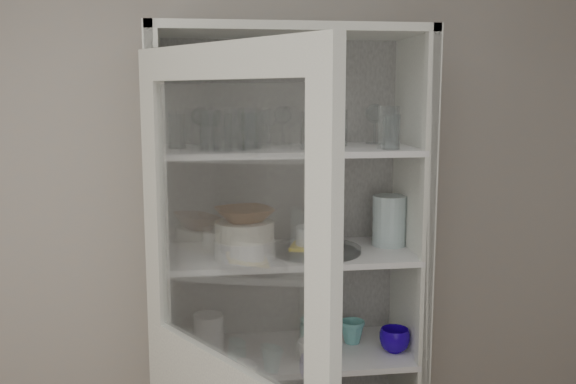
# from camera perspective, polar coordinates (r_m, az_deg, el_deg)

# --- Properties ---
(wall_back) EXTENTS (3.60, 0.02, 2.60)m
(wall_back) POSITION_cam_1_polar(r_m,az_deg,el_deg) (2.67, -4.93, -3.38)
(wall_back) COLOR #A29F99
(wall_back) RESTS_ON ground
(pantry_cabinet) EXTENTS (1.00, 0.45, 2.10)m
(pantry_cabinet) POSITION_cam_1_polar(r_m,az_deg,el_deg) (2.63, -0.19, -11.70)
(pantry_cabinet) COLOR #B3B3AD
(pantry_cabinet) RESTS_ON floor
(tumbler_0) EXTENTS (0.08, 0.08, 0.14)m
(tumbler_0) POSITION_cam_1_polar(r_m,az_deg,el_deg) (2.26, -6.91, 5.43)
(tumbler_0) COLOR silver
(tumbler_0) RESTS_ON shelf_glass
(tumbler_1) EXTENTS (0.09, 0.09, 0.13)m
(tumbler_1) POSITION_cam_1_polar(r_m,az_deg,el_deg) (2.22, -5.82, 5.26)
(tumbler_1) COLOR silver
(tumbler_1) RESTS_ON shelf_glass
(tumbler_2) EXTENTS (0.08, 0.08, 0.15)m
(tumbler_2) POSITION_cam_1_polar(r_m,az_deg,el_deg) (2.26, -4.74, 5.57)
(tumbler_2) COLOR silver
(tumbler_2) RESTS_ON shelf_glass
(tumbler_3) EXTENTS (0.09, 0.09, 0.15)m
(tumbler_3) POSITION_cam_1_polar(r_m,az_deg,el_deg) (2.28, -3.54, 5.61)
(tumbler_3) COLOR silver
(tumbler_3) RESTS_ON shelf_glass
(tumbler_4) EXTENTS (0.08, 0.08, 0.14)m
(tumbler_4) POSITION_cam_1_polar(r_m,az_deg,el_deg) (2.29, 2.39, 5.49)
(tumbler_4) COLOR silver
(tumbler_4) RESTS_ON shelf_glass
(tumbler_5) EXTENTS (0.10, 0.10, 0.15)m
(tumbler_5) POSITION_cam_1_polar(r_m,az_deg,el_deg) (2.35, 8.92, 5.67)
(tumbler_5) COLOR silver
(tumbler_5) RESTS_ON shelf_glass
(tumbler_6) EXTENTS (0.07, 0.07, 0.13)m
(tumbler_6) POSITION_cam_1_polar(r_m,az_deg,el_deg) (2.33, 9.19, 5.28)
(tumbler_6) COLOR silver
(tumbler_6) RESTS_ON shelf_glass
(tumbler_7) EXTENTS (0.06, 0.06, 0.13)m
(tumbler_7) POSITION_cam_1_polar(r_m,az_deg,el_deg) (2.38, -9.86, 5.36)
(tumbler_7) COLOR silver
(tumbler_7) RESTS_ON shelf_glass
(tumbler_8) EXTENTS (0.09, 0.09, 0.14)m
(tumbler_8) POSITION_cam_1_polar(r_m,az_deg,el_deg) (2.39, -4.44, 5.64)
(tumbler_8) COLOR silver
(tumbler_8) RESTS_ON shelf_glass
(tumbler_9) EXTENTS (0.08, 0.08, 0.14)m
(tumbler_9) POSITION_cam_1_polar(r_m,az_deg,el_deg) (2.35, -6.74, 5.53)
(tumbler_9) COLOR silver
(tumbler_9) RESTS_ON shelf_glass
(tumbler_10) EXTENTS (0.08, 0.08, 0.15)m
(tumbler_10) POSITION_cam_1_polar(r_m,az_deg,el_deg) (2.37, -3.22, 5.72)
(tumbler_10) COLOR silver
(tumbler_10) RESTS_ON shelf_glass
(tumbler_11) EXTENTS (0.08, 0.08, 0.14)m
(tumbler_11) POSITION_cam_1_polar(r_m,az_deg,el_deg) (2.46, 4.50, 5.72)
(tumbler_11) COLOR silver
(tumbler_11) RESTS_ON shelf_glass
(goblet_0) EXTENTS (0.07, 0.07, 0.16)m
(goblet_0) POSITION_cam_1_polar(r_m,az_deg,el_deg) (2.50, -7.76, 5.97)
(goblet_0) COLOR silver
(goblet_0) RESTS_ON shelf_glass
(goblet_1) EXTENTS (0.07, 0.07, 0.15)m
(goblet_1) POSITION_cam_1_polar(r_m,az_deg,el_deg) (2.50, -1.70, 5.94)
(goblet_1) COLOR silver
(goblet_1) RESTS_ON shelf_glass
(goblet_2) EXTENTS (0.07, 0.07, 0.17)m
(goblet_2) POSITION_cam_1_polar(r_m,az_deg,el_deg) (2.51, -0.44, 6.10)
(goblet_2) COLOR silver
(goblet_2) RESTS_ON shelf_glass
(goblet_3) EXTENTS (0.08, 0.08, 0.17)m
(goblet_3) POSITION_cam_1_polar(r_m,az_deg,el_deg) (2.58, 7.72, 6.18)
(goblet_3) COLOR silver
(goblet_3) RESTS_ON shelf_glass
(plate_stack_front) EXTENTS (0.23, 0.23, 0.07)m
(plate_stack_front) POSITION_cam_1_polar(r_m,az_deg,el_deg) (2.37, -3.87, -5.04)
(plate_stack_front) COLOR white
(plate_stack_front) RESTS_ON shelf_plates
(plate_stack_back) EXTENTS (0.20, 0.20, 0.07)m
(plate_stack_back) POSITION_cam_1_polar(r_m,az_deg,el_deg) (2.55, -5.37, -4.06)
(plate_stack_back) COLOR white
(plate_stack_back) RESTS_ON shelf_plates
(cream_bowl) EXTENTS (0.28, 0.28, 0.07)m
(cream_bowl) POSITION_cam_1_polar(r_m,az_deg,el_deg) (2.35, -3.89, -3.42)
(cream_bowl) COLOR silver
(cream_bowl) RESTS_ON plate_stack_front
(terracotta_bowl) EXTENTS (0.26, 0.26, 0.05)m
(terracotta_bowl) POSITION_cam_1_polar(r_m,az_deg,el_deg) (2.34, -3.90, -2.02)
(terracotta_bowl) COLOR brown
(terracotta_bowl) RESTS_ON cream_bowl
(glass_platter) EXTENTS (0.39, 0.39, 0.02)m
(glass_platter) POSITION_cam_1_polar(r_m,az_deg,el_deg) (2.46, 2.47, -5.14)
(glass_platter) COLOR silver
(glass_platter) RESTS_ON shelf_plates
(yellow_trivet) EXTENTS (0.22, 0.22, 0.01)m
(yellow_trivet) POSITION_cam_1_polar(r_m,az_deg,el_deg) (2.45, 2.48, -4.78)
(yellow_trivet) COLOR gold
(yellow_trivet) RESTS_ON glass_platter
(white_ramekin) EXTENTS (0.17, 0.17, 0.07)m
(white_ramekin) POSITION_cam_1_polar(r_m,az_deg,el_deg) (2.44, 2.48, -3.88)
(white_ramekin) COLOR white
(white_ramekin) RESTS_ON yellow_trivet
(grey_bowl_stack) EXTENTS (0.13, 0.13, 0.20)m
(grey_bowl_stack) POSITION_cam_1_polar(r_m,az_deg,el_deg) (2.57, 8.98, -2.53)
(grey_bowl_stack) COLOR #A4B9BA
(grey_bowl_stack) RESTS_ON shelf_plates
(mug_blue) EXTENTS (0.16, 0.16, 0.09)m
(mug_blue) POSITION_cam_1_polar(r_m,az_deg,el_deg) (2.60, 9.45, -12.85)
(mug_blue) COLOR #120A8D
(mug_blue) RESTS_ON shelf_mugs
(mug_teal) EXTENTS (0.10, 0.10, 0.09)m
(mug_teal) POSITION_cam_1_polar(r_m,az_deg,el_deg) (2.66, 5.74, -12.26)
(mug_teal) COLOR teal
(mug_teal) RESTS_ON shelf_mugs
(mug_white) EXTENTS (0.10, 0.10, 0.09)m
(mug_white) POSITION_cam_1_polar(r_m,az_deg,el_deg) (2.47, 1.94, -14.04)
(mug_white) COLOR white
(mug_white) RESTS_ON shelf_mugs
(teal_jar) EXTENTS (0.08, 0.08, 0.10)m
(teal_jar) POSITION_cam_1_polar(r_m,az_deg,el_deg) (2.64, 2.03, -12.30)
(teal_jar) COLOR teal
(teal_jar) RESTS_ON shelf_mugs
(measuring_cups) EXTENTS (0.11, 0.11, 0.04)m
(measuring_cups) POSITION_cam_1_polar(r_m,az_deg,el_deg) (2.50, -7.73, -14.36)
(measuring_cups) COLOR #BBBBBB
(measuring_cups) RESTS_ON shelf_mugs
(white_canister) EXTENTS (0.15, 0.15, 0.14)m
(white_canister) POSITION_cam_1_polar(r_m,az_deg,el_deg) (2.60, -7.06, -12.24)
(white_canister) COLOR white
(white_canister) RESTS_ON shelf_mugs
(tumbler_12) EXTENTS (0.07, 0.07, 0.14)m
(tumbler_12) POSITION_cam_1_polar(r_m,az_deg,el_deg) (2.40, 3.64, 5.65)
(tumbler_12) COLOR silver
(tumbler_12) RESTS_ON shelf_glass
(tumbler_13) EXTENTS (0.07, 0.07, 0.14)m
(tumbler_13) POSITION_cam_1_polar(r_m,az_deg,el_deg) (2.28, 1.98, 5.44)
(tumbler_13) COLOR silver
(tumbler_13) RESTS_ON shelf_glass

